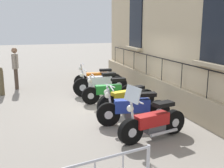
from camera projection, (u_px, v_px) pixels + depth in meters
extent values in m
plane|color=gray|center=(111.00, 107.00, 9.22)|extent=(60.00, 60.00, 0.00)
cube|color=#C6B28E|center=(175.00, 14.00, 9.27)|extent=(0.60, 11.83, 6.10)
cube|color=tan|center=(162.00, 91.00, 9.72)|extent=(0.20, 11.83, 0.80)
cube|color=black|center=(219.00, 17.00, 6.79)|extent=(0.06, 1.27, 2.29)
cube|color=tan|center=(213.00, 65.00, 7.02)|extent=(0.24, 1.47, 0.10)
cube|color=black|center=(136.00, 20.00, 11.62)|extent=(0.06, 1.27, 2.29)
cube|color=tan|center=(134.00, 48.00, 11.85)|extent=(0.24, 1.47, 0.10)
cube|color=black|center=(162.00, 58.00, 9.46)|extent=(0.03, 9.94, 0.03)
cylinder|color=black|center=(115.00, 55.00, 14.15)|extent=(0.02, 0.02, 0.77)
cylinder|color=black|center=(124.00, 57.00, 12.99)|extent=(0.02, 0.02, 0.77)
cylinder|color=black|center=(134.00, 61.00, 11.84)|extent=(0.02, 0.02, 0.77)
cylinder|color=black|center=(146.00, 65.00, 10.69)|extent=(0.02, 0.02, 0.77)
cylinder|color=black|center=(162.00, 70.00, 9.54)|extent=(0.02, 0.02, 0.77)
cylinder|color=black|center=(182.00, 76.00, 8.39)|extent=(0.02, 0.02, 0.77)
cylinder|color=black|center=(208.00, 84.00, 7.23)|extent=(0.02, 0.02, 0.77)
cylinder|color=black|center=(81.00, 82.00, 11.75)|extent=(0.63, 0.20, 0.62)
cylinder|color=silver|center=(81.00, 82.00, 11.75)|extent=(0.23, 0.16, 0.22)
cylinder|color=black|center=(115.00, 81.00, 11.99)|extent=(0.63, 0.20, 0.62)
cylinder|color=silver|center=(115.00, 81.00, 11.99)|extent=(0.23, 0.16, 0.22)
cube|color=orange|center=(97.00, 77.00, 11.82)|extent=(0.93, 0.39, 0.34)
cube|color=#4C4C51|center=(99.00, 82.00, 11.89)|extent=(0.57, 0.29, 0.22)
cube|color=black|center=(105.00, 70.00, 11.82)|extent=(0.53, 0.31, 0.10)
cylinder|color=silver|center=(82.00, 73.00, 11.68)|extent=(0.17, 0.08, 0.78)
cylinder|color=silver|center=(83.00, 64.00, 11.60)|extent=(0.12, 0.57, 0.04)
sphere|color=white|center=(80.00, 68.00, 11.62)|extent=(0.16, 0.16, 0.16)
cylinder|color=silver|center=(104.00, 85.00, 11.80)|extent=(0.82, 0.20, 0.08)
cylinder|color=black|center=(82.00, 87.00, 10.53)|extent=(0.72, 0.16, 0.72)
cylinder|color=silver|center=(82.00, 87.00, 10.53)|extent=(0.26, 0.16, 0.25)
cylinder|color=black|center=(118.00, 85.00, 10.93)|extent=(0.72, 0.16, 0.72)
cylinder|color=silver|center=(118.00, 85.00, 10.93)|extent=(0.26, 0.16, 0.25)
cube|color=silver|center=(99.00, 81.00, 10.67)|extent=(0.93, 0.35, 0.35)
cube|color=#4C4C51|center=(102.00, 87.00, 10.76)|extent=(0.56, 0.27, 0.25)
cube|color=black|center=(109.00, 74.00, 10.72)|extent=(0.53, 0.30, 0.10)
cylinder|color=silver|center=(84.00, 79.00, 10.48)|extent=(0.16, 0.06, 0.67)
cylinder|color=silver|center=(85.00, 70.00, 10.42)|extent=(0.06, 0.71, 0.04)
sphere|color=white|center=(82.00, 75.00, 10.42)|extent=(0.16, 0.16, 0.16)
cylinder|color=silver|center=(108.00, 91.00, 10.67)|extent=(0.83, 0.10, 0.08)
cylinder|color=black|center=(91.00, 96.00, 9.53)|extent=(0.62, 0.15, 0.61)
cylinder|color=silver|center=(91.00, 96.00, 9.53)|extent=(0.22, 0.15, 0.21)
cylinder|color=black|center=(128.00, 93.00, 9.86)|extent=(0.62, 0.15, 0.61)
cylinder|color=silver|center=(128.00, 93.00, 9.86)|extent=(0.22, 0.15, 0.21)
cube|color=#1E842D|center=(108.00, 89.00, 9.64)|extent=(0.91, 0.31, 0.30)
cube|color=#4C4C51|center=(111.00, 95.00, 9.71)|extent=(0.55, 0.24, 0.21)
cube|color=black|center=(118.00, 80.00, 9.66)|extent=(0.52, 0.26, 0.10)
cylinder|color=silver|center=(92.00, 86.00, 9.47)|extent=(0.16, 0.07, 0.71)
cylinder|color=silver|center=(93.00, 75.00, 9.40)|extent=(0.07, 0.56, 0.04)
sphere|color=white|center=(90.00, 81.00, 9.41)|extent=(0.16, 0.16, 0.16)
cylinder|color=silver|center=(117.00, 99.00, 9.65)|extent=(0.81, 0.13, 0.08)
cylinder|color=black|center=(107.00, 106.00, 8.33)|extent=(0.65, 0.27, 0.64)
cylinder|color=silver|center=(107.00, 106.00, 8.33)|extent=(0.25, 0.19, 0.22)
cylinder|color=black|center=(146.00, 99.00, 9.08)|extent=(0.65, 0.27, 0.64)
cylinder|color=silver|center=(146.00, 99.00, 9.08)|extent=(0.25, 0.19, 0.22)
cube|color=gold|center=(126.00, 96.00, 8.64)|extent=(1.00, 0.47, 0.33)
cube|color=#4C4C51|center=(128.00, 103.00, 8.74)|extent=(0.61, 0.33, 0.22)
cube|color=black|center=(136.00, 88.00, 8.79)|extent=(0.58, 0.35, 0.10)
cylinder|color=silver|center=(108.00, 96.00, 8.29)|extent=(0.17, 0.10, 0.61)
cylinder|color=silver|center=(110.00, 86.00, 8.25)|extent=(0.16, 0.55, 0.04)
sphere|color=white|center=(106.00, 92.00, 8.23)|extent=(0.16, 0.16, 0.16)
cylinder|color=silver|center=(136.00, 106.00, 8.74)|extent=(0.87, 0.28, 0.08)
cylinder|color=black|center=(108.00, 114.00, 7.51)|extent=(0.67, 0.23, 0.65)
cylinder|color=silver|center=(108.00, 114.00, 7.51)|extent=(0.25, 0.18, 0.23)
cylinder|color=black|center=(158.00, 112.00, 7.72)|extent=(0.67, 0.23, 0.65)
cylinder|color=silver|center=(158.00, 112.00, 7.72)|extent=(0.25, 0.18, 0.23)
cube|color=#1E389E|center=(132.00, 106.00, 7.56)|extent=(1.00, 0.42, 0.35)
cube|color=#4C4C51|center=(135.00, 114.00, 7.63)|extent=(0.61, 0.31, 0.23)
cube|color=black|center=(146.00, 94.00, 7.56)|extent=(0.58, 0.33, 0.10)
cylinder|color=silver|center=(110.00, 102.00, 7.44)|extent=(0.17, 0.09, 0.72)
cylinder|color=silver|center=(112.00, 89.00, 7.37)|extent=(0.13, 0.59, 0.04)
sphere|color=white|center=(107.00, 95.00, 7.39)|extent=(0.16, 0.16, 0.16)
cylinder|color=silver|center=(144.00, 119.00, 7.54)|extent=(0.88, 0.22, 0.08)
cylinder|color=black|center=(131.00, 132.00, 6.35)|extent=(0.63, 0.27, 0.62)
cylinder|color=silver|center=(131.00, 132.00, 6.35)|extent=(0.25, 0.21, 0.22)
cylinder|color=black|center=(173.00, 122.00, 6.99)|extent=(0.63, 0.27, 0.62)
cylinder|color=silver|center=(173.00, 122.00, 6.99)|extent=(0.25, 0.21, 0.22)
cube|color=red|center=(152.00, 120.00, 6.60)|extent=(0.92, 0.47, 0.29)
cube|color=#4C4C51|center=(155.00, 127.00, 6.70)|extent=(0.56, 0.34, 0.22)
cube|color=black|center=(164.00, 104.00, 6.71)|extent=(0.54, 0.36, 0.10)
cylinder|color=silver|center=(133.00, 116.00, 6.30)|extent=(0.17, 0.09, 0.75)
cylinder|color=silver|center=(135.00, 100.00, 6.24)|extent=(0.17, 0.65, 0.04)
sphere|color=white|center=(130.00, 109.00, 6.22)|extent=(0.16, 0.16, 0.16)
cylinder|color=silver|center=(164.00, 132.00, 6.67)|extent=(0.79, 0.24, 0.08)
cube|color=silver|center=(133.00, 94.00, 6.18)|extent=(0.23, 0.55, 0.36)
cylinder|color=#B7B7BF|center=(80.00, 165.00, 3.44)|extent=(2.09, 0.42, 0.04)
cylinder|color=brown|center=(1.00, 83.00, 10.71)|extent=(0.20, 0.20, 0.98)
sphere|color=brown|center=(0.00, 69.00, 10.60)|extent=(0.18, 0.18, 0.18)
cylinder|color=#47382D|center=(16.00, 79.00, 11.68)|extent=(0.14, 0.14, 0.88)
cylinder|color=#47382D|center=(17.00, 78.00, 11.83)|extent=(0.14, 0.14, 0.88)
cube|color=gray|center=(15.00, 61.00, 11.60)|extent=(0.26, 0.38, 0.62)
sphere|color=#8C664C|center=(14.00, 50.00, 11.50)|extent=(0.24, 0.24, 0.24)
cylinder|color=gray|center=(14.00, 61.00, 11.38)|extent=(0.09, 0.09, 0.59)
cylinder|color=gray|center=(16.00, 60.00, 11.80)|extent=(0.09, 0.09, 0.59)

